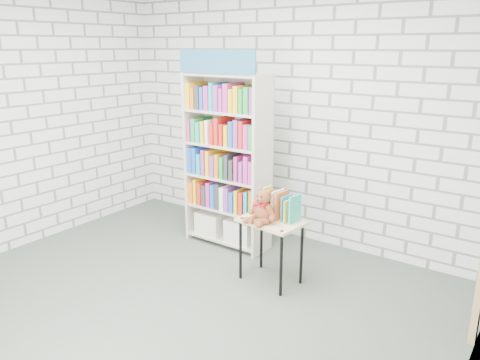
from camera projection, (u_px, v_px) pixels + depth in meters
The scene contains 6 objects.
ground at pixel (172, 305), 4.06m from camera, with size 4.50×4.50×0.00m, color #455144.
room_shell at pixel (162, 98), 3.57m from camera, with size 4.52×4.02×2.81m.
bookshelf at pixel (228, 160), 5.08m from camera, with size 0.95×0.37×2.13m.
display_table at pixel (271, 229), 4.33m from camera, with size 0.62×0.46×0.62m.
table_books at pixel (278, 205), 4.34m from camera, with size 0.42×0.22×0.24m.
teddy_bear at pixel (262, 209), 4.23m from camera, with size 0.29×0.28×0.32m.
Camera 1 is at (2.57, -2.59, 2.17)m, focal length 35.00 mm.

